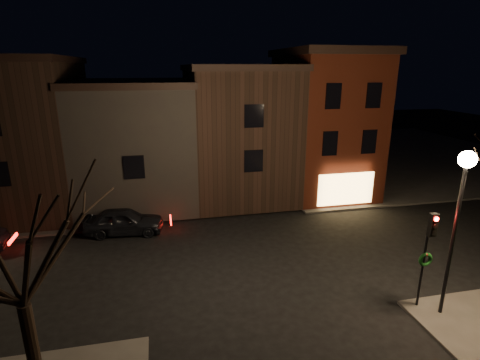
# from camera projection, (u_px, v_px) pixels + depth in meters

# --- Properties ---
(ground) EXTENTS (120.00, 120.00, 0.00)m
(ground) POSITION_uv_depth(u_px,v_px,m) (251.00, 258.00, 19.10)
(ground) COLOR black
(ground) RESTS_ON ground
(sidewalk_far_right) EXTENTS (30.00, 30.00, 0.12)m
(sidewalk_far_right) POSITION_uv_depth(u_px,v_px,m) (381.00, 154.00, 41.87)
(sidewalk_far_right) COLOR #2D2B28
(sidewalk_far_right) RESTS_ON ground
(corner_building) EXTENTS (6.50, 8.50, 10.50)m
(corner_building) POSITION_uv_depth(u_px,v_px,m) (324.00, 122.00, 28.03)
(corner_building) COLOR #4F1A0E
(corner_building) RESTS_ON ground
(row_building_a) EXTENTS (7.30, 10.30, 9.40)m
(row_building_a) POSITION_uv_depth(u_px,v_px,m) (237.00, 130.00, 27.83)
(row_building_a) COLOR black
(row_building_a) RESTS_ON ground
(row_building_b) EXTENTS (7.80, 10.30, 8.40)m
(row_building_b) POSITION_uv_depth(u_px,v_px,m) (137.00, 141.00, 26.50)
(row_building_b) COLOR black
(row_building_b) RESTS_ON ground
(row_building_c) EXTENTS (7.30, 10.30, 9.90)m
(row_building_c) POSITION_uv_depth(u_px,v_px,m) (23.00, 134.00, 24.80)
(row_building_c) COLOR black
(row_building_c) RESTS_ON ground
(street_lamp_near) EXTENTS (0.60, 0.60, 6.48)m
(street_lamp_near) POSITION_uv_depth(u_px,v_px,m) (462.00, 190.00, 13.26)
(street_lamp_near) COLOR black
(street_lamp_near) RESTS_ON sidewalk_near_right
(traffic_signal) EXTENTS (0.58, 0.38, 4.05)m
(traffic_signal) POSITION_uv_depth(u_px,v_px,m) (428.00, 246.00, 14.28)
(traffic_signal) COLOR black
(traffic_signal) RESTS_ON sidewalk_near_right
(bare_tree_left) EXTENTS (5.60, 5.60, 7.50)m
(bare_tree_left) POSITION_uv_depth(u_px,v_px,m) (9.00, 231.00, 9.35)
(bare_tree_left) COLOR black
(bare_tree_left) RESTS_ON sidewalk_near_left
(parked_car_a) EXTENTS (4.64, 2.24, 1.53)m
(parked_car_a) POSITION_uv_depth(u_px,v_px,m) (124.00, 221.00, 21.76)
(parked_car_a) COLOR black
(parked_car_a) RESTS_ON ground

